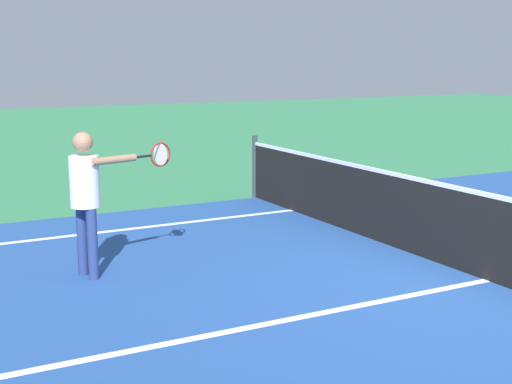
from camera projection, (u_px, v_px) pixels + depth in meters
The scene contains 5 objects.
ground_plane at pixel (487, 280), 7.76m from camera, with size 60.00×60.00×0.00m, color #337F51.
court_surface_inbounds at pixel (487, 280), 7.76m from camera, with size 10.62×24.40×0.00m, color #234C93.
line_center_service at pixel (221, 333), 6.27m from camera, with size 0.10×6.40×0.01m, color white.
net at pixel (490, 236), 7.67m from camera, with size 10.81×0.09×1.07m.
player_near at pixel (87, 188), 7.72m from camera, with size 0.41×1.20×1.61m.
Camera 1 is at (5.37, -5.73, 2.38)m, focal length 50.17 mm.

